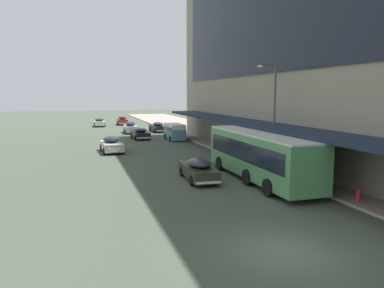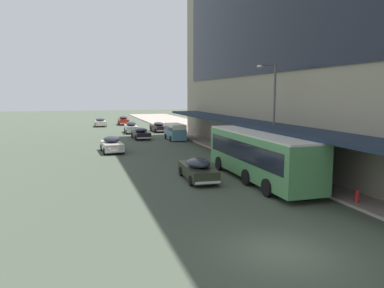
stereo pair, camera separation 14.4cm
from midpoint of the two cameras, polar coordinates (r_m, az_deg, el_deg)
ground at (r=14.25m, az=13.94°, el=-15.72°), size 240.00×240.00×0.00m
transit_bus_kerbside_front at (r=24.43m, az=10.33°, el=-1.41°), size 2.82×11.57×3.14m
sedan_trailing_near at (r=24.40m, az=1.07°, el=-3.87°), size 1.95×4.89×1.46m
sedan_second_near at (r=55.90m, az=-5.05°, el=2.62°), size 1.96×5.01×1.45m
sedan_oncoming_front at (r=37.01m, az=-12.01°, el=-0.03°), size 2.07×4.54×1.55m
sedan_trailing_mid at (r=47.20m, az=-7.72°, el=1.64°), size 1.98×4.75×1.42m
sedan_far_back at (r=54.64m, az=-9.20°, el=2.53°), size 1.89×4.96×1.66m
sedan_lead_near at (r=69.62m, az=-10.36°, el=3.56°), size 1.95×4.77×1.59m
sedan_second_mid at (r=66.78m, az=-13.72°, el=3.24°), size 1.96×4.35×1.42m
vw_van at (r=45.87m, az=-2.55°, el=2.01°), size 1.94×4.57×1.96m
street_lamp at (r=27.15m, az=12.27°, el=5.11°), size 1.50×0.28×7.51m
fire_hydrant at (r=20.78m, az=24.03°, el=-7.25°), size 0.20×0.40×0.70m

